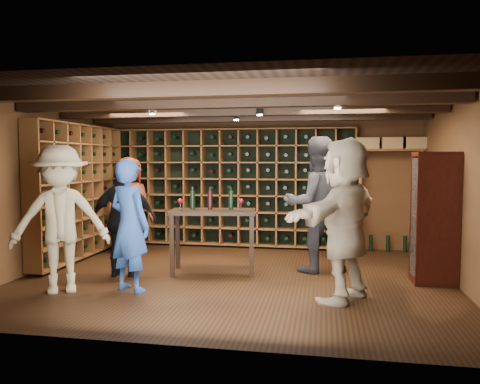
% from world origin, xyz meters
% --- Properties ---
extents(ground, '(6.00, 6.00, 0.00)m').
position_xyz_m(ground, '(0.00, 0.00, 0.00)').
color(ground, black).
rests_on(ground, ground).
extents(room_shell, '(6.00, 6.00, 6.00)m').
position_xyz_m(room_shell, '(0.00, 0.05, 2.42)').
color(room_shell, '#54351C').
rests_on(room_shell, ground).
extents(wine_rack_back, '(4.65, 0.30, 2.20)m').
position_xyz_m(wine_rack_back, '(-0.52, 2.33, 1.15)').
color(wine_rack_back, brown).
rests_on(wine_rack_back, ground).
extents(wine_rack_left, '(0.30, 2.65, 2.20)m').
position_xyz_m(wine_rack_left, '(-2.83, 0.82, 1.15)').
color(wine_rack_left, brown).
rests_on(wine_rack_left, ground).
extents(crate_shelf, '(1.20, 0.32, 2.07)m').
position_xyz_m(crate_shelf, '(2.41, 2.32, 1.57)').
color(crate_shelf, brown).
rests_on(crate_shelf, ground).
extents(display_cabinet, '(0.55, 0.50, 1.75)m').
position_xyz_m(display_cabinet, '(2.71, 0.20, 0.86)').
color(display_cabinet, black).
rests_on(display_cabinet, ground).
extents(man_blue_shirt, '(0.72, 0.61, 1.68)m').
position_xyz_m(man_blue_shirt, '(-1.18, -0.90, 0.84)').
color(man_blue_shirt, navy).
rests_on(man_blue_shirt, ground).
extents(man_grey_suit, '(1.19, 1.07, 2.02)m').
position_xyz_m(man_grey_suit, '(1.12, 0.60, 1.01)').
color(man_grey_suit, black).
rests_on(man_grey_suit, ground).
extents(guest_red_floral, '(0.97, 1.00, 1.73)m').
position_xyz_m(guest_red_floral, '(-2.20, 1.41, 0.86)').
color(guest_red_floral, maroon).
rests_on(guest_red_floral, ground).
extents(guest_woman_black, '(1.00, 0.53, 1.63)m').
position_xyz_m(guest_woman_black, '(-1.58, -0.19, 0.82)').
color(guest_woman_black, black).
rests_on(guest_woman_black, ground).
extents(guest_khaki, '(1.38, 1.19, 1.86)m').
position_xyz_m(guest_khaki, '(-2.02, -1.10, 0.93)').
color(guest_khaki, gray).
rests_on(guest_khaki, ground).
extents(guest_beige, '(1.40, 1.84, 1.94)m').
position_xyz_m(guest_beige, '(1.49, -0.80, 0.97)').
color(guest_beige, gray).
rests_on(guest_beige, ground).
extents(tasting_table, '(1.32, 0.80, 1.22)m').
position_xyz_m(tasting_table, '(-0.37, 0.22, 0.82)').
color(tasting_table, black).
rests_on(tasting_table, ground).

